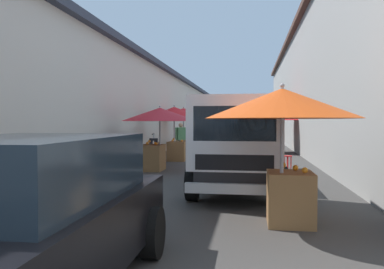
{
  "coord_description": "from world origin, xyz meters",
  "views": [
    {
      "loc": [
        -1.49,
        -1.14,
        1.58
      ],
      "look_at": [
        10.65,
        0.67,
        1.2
      ],
      "focal_mm": 37.2,
      "sensor_mm": 36.0,
      "label": 1
    }
  ],
  "objects_px": {
    "fruit_stall_far_left": "(184,119)",
    "fruit_stall_mid_lane": "(159,122)",
    "fruit_stall_near_right": "(175,119)",
    "hatchback_car": "(19,220)",
    "vendor_by_crates": "(181,137)",
    "delivery_truck": "(238,147)",
    "fruit_stall_near_left": "(283,118)",
    "fruit_stall_far_right": "(278,122)",
    "parked_scooter": "(152,152)",
    "plastic_stool": "(288,159)"
  },
  "relations": [
    {
      "from": "fruit_stall_far_left",
      "to": "fruit_stall_mid_lane",
      "type": "height_order",
      "value": "fruit_stall_far_left"
    },
    {
      "from": "fruit_stall_near_right",
      "to": "hatchback_car",
      "type": "distance_m",
      "value": 12.98
    },
    {
      "from": "hatchback_car",
      "to": "vendor_by_crates",
      "type": "xyz_separation_m",
      "value": [
        14.78,
        1.22,
        0.14
      ]
    },
    {
      "from": "delivery_truck",
      "to": "fruit_stall_near_left",
      "type": "bearing_deg",
      "value": -162.39
    },
    {
      "from": "vendor_by_crates",
      "to": "fruit_stall_mid_lane",
      "type": "bearing_deg",
      "value": -177.88
    },
    {
      "from": "hatchback_car",
      "to": "delivery_truck",
      "type": "bearing_deg",
      "value": -17.45
    },
    {
      "from": "hatchback_car",
      "to": "vendor_by_crates",
      "type": "distance_m",
      "value": 14.83
    },
    {
      "from": "hatchback_car",
      "to": "delivery_truck",
      "type": "relative_size",
      "value": 0.8
    },
    {
      "from": "fruit_stall_near_left",
      "to": "fruit_stall_far_right",
      "type": "relative_size",
      "value": 0.83
    },
    {
      "from": "fruit_stall_near_left",
      "to": "fruit_stall_mid_lane",
      "type": "xyz_separation_m",
      "value": [
        6.54,
        3.48,
        -0.05
      ]
    },
    {
      "from": "hatchback_car",
      "to": "parked_scooter",
      "type": "height_order",
      "value": "hatchback_car"
    },
    {
      "from": "fruit_stall_far_left",
      "to": "parked_scooter",
      "type": "relative_size",
      "value": 1.42
    },
    {
      "from": "vendor_by_crates",
      "to": "plastic_stool",
      "type": "distance_m",
      "value": 6.02
    },
    {
      "from": "vendor_by_crates",
      "to": "fruit_stall_near_left",
      "type": "bearing_deg",
      "value": -162.69
    },
    {
      "from": "fruit_stall_near_left",
      "to": "fruit_stall_mid_lane",
      "type": "distance_m",
      "value": 7.41
    },
    {
      "from": "fruit_stall_far_right",
      "to": "parked_scooter",
      "type": "relative_size",
      "value": 1.66
    },
    {
      "from": "fruit_stall_near_right",
      "to": "hatchback_car",
      "type": "height_order",
      "value": "fruit_stall_near_right"
    },
    {
      "from": "fruit_stall_near_right",
      "to": "fruit_stall_mid_lane",
      "type": "distance_m",
      "value": 3.35
    },
    {
      "from": "fruit_stall_far_left",
      "to": "plastic_stool",
      "type": "relative_size",
      "value": 5.51
    },
    {
      "from": "parked_scooter",
      "to": "plastic_stool",
      "type": "bearing_deg",
      "value": -97.13
    },
    {
      "from": "fruit_stall_far_right",
      "to": "vendor_by_crates",
      "type": "height_order",
      "value": "fruit_stall_far_right"
    },
    {
      "from": "fruit_stall_far_right",
      "to": "delivery_truck",
      "type": "xyz_separation_m",
      "value": [
        -12.37,
        1.63,
        -0.56
      ]
    },
    {
      "from": "fruit_stall_near_left",
      "to": "hatchback_car",
      "type": "height_order",
      "value": "fruit_stall_near_left"
    },
    {
      "from": "fruit_stall_near_left",
      "to": "fruit_stall_far_left",
      "type": "bearing_deg",
      "value": 15.31
    },
    {
      "from": "fruit_stall_far_right",
      "to": "fruit_stall_mid_lane",
      "type": "relative_size",
      "value": 1.11
    },
    {
      "from": "fruit_stall_near_left",
      "to": "delivery_truck",
      "type": "height_order",
      "value": "fruit_stall_near_left"
    },
    {
      "from": "fruit_stall_near_right",
      "to": "fruit_stall_far_left",
      "type": "distance_m",
      "value": 4.9
    },
    {
      "from": "fruit_stall_near_right",
      "to": "fruit_stall_far_left",
      "type": "xyz_separation_m",
      "value": [
        4.88,
        0.46,
        0.02
      ]
    },
    {
      "from": "delivery_truck",
      "to": "fruit_stall_mid_lane",
      "type": "bearing_deg",
      "value": 33.19
    },
    {
      "from": "fruit_stall_near_left",
      "to": "parked_scooter",
      "type": "bearing_deg",
      "value": 26.51
    },
    {
      "from": "fruit_stall_mid_lane",
      "to": "parked_scooter",
      "type": "bearing_deg",
      "value": 20.9
    },
    {
      "from": "fruit_stall_near_left",
      "to": "fruit_stall_far_left",
      "type": "relative_size",
      "value": 0.98
    },
    {
      "from": "fruit_stall_far_right",
      "to": "fruit_stall_mid_lane",
      "type": "bearing_deg",
      "value": 152.13
    },
    {
      "from": "fruit_stall_near_right",
      "to": "fruit_stall_mid_lane",
      "type": "height_order",
      "value": "fruit_stall_near_right"
    },
    {
      "from": "fruit_stall_near_left",
      "to": "fruit_stall_near_right",
      "type": "distance_m",
      "value": 10.52
    },
    {
      "from": "fruit_stall_near_left",
      "to": "parked_scooter",
      "type": "height_order",
      "value": "fruit_stall_near_left"
    },
    {
      "from": "parked_scooter",
      "to": "vendor_by_crates",
      "type": "bearing_deg",
      "value": -8.25
    },
    {
      "from": "fruit_stall_far_left",
      "to": "fruit_stall_near_right",
      "type": "bearing_deg",
      "value": -174.61
    },
    {
      "from": "fruit_stall_near_right",
      "to": "vendor_by_crates",
      "type": "height_order",
      "value": "fruit_stall_near_right"
    },
    {
      "from": "fruit_stall_near_right",
      "to": "delivery_truck",
      "type": "distance_m",
      "value": 8.04
    },
    {
      "from": "fruit_stall_near_right",
      "to": "fruit_stall_far_right",
      "type": "bearing_deg",
      "value": -42.44
    },
    {
      "from": "hatchback_car",
      "to": "parked_scooter",
      "type": "relative_size",
      "value": 2.33
    },
    {
      "from": "fruit_stall_mid_lane",
      "to": "delivery_truck",
      "type": "height_order",
      "value": "fruit_stall_mid_lane"
    },
    {
      "from": "vendor_by_crates",
      "to": "parked_scooter",
      "type": "xyz_separation_m",
      "value": [
        -3.42,
        0.5,
        -0.43
      ]
    },
    {
      "from": "fruit_stall_near_right",
      "to": "parked_scooter",
      "type": "relative_size",
      "value": 1.35
    },
    {
      "from": "fruit_stall_far_left",
      "to": "fruit_stall_mid_lane",
      "type": "distance_m",
      "value": 8.24
    },
    {
      "from": "fruit_stall_mid_lane",
      "to": "parked_scooter",
      "type": "distance_m",
      "value": 2.25
    },
    {
      "from": "plastic_stool",
      "to": "fruit_stall_far_left",
      "type": "bearing_deg",
      "value": 34.33
    },
    {
      "from": "parked_scooter",
      "to": "plastic_stool",
      "type": "xyz_separation_m",
      "value": [
        -0.62,
        -4.93,
        -0.12
      ]
    },
    {
      "from": "fruit_stall_near_left",
      "to": "fruit_stall_far_left",
      "type": "height_order",
      "value": "fruit_stall_far_left"
    }
  ]
}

